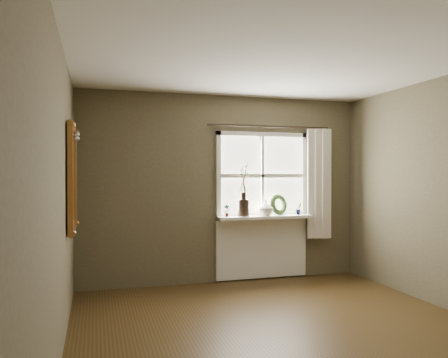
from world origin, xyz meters
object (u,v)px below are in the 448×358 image
cream_vase (265,208)px  dark_jug (244,208)px  gilt_mirror (72,178)px  wreath (279,207)px

cream_vase → dark_jug: bearing=180.0°
cream_vase → gilt_mirror: gilt_mirror is taller
cream_vase → gilt_mirror: 2.73m
gilt_mirror → wreath: bearing=19.6°
wreath → gilt_mirror: 2.94m
dark_jug → cream_vase: dark_jug is taller
wreath → gilt_mirror: gilt_mirror is taller
dark_jug → gilt_mirror: gilt_mirror is taller
dark_jug → gilt_mirror: 2.43m
wreath → dark_jug: bearing=164.0°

